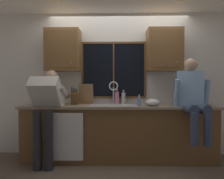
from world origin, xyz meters
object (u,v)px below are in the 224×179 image
object	(u,v)px
person_sitting_on_counter	(193,95)
mixing_bowl	(153,102)
cutting_board	(86,94)
person_standing	(47,105)
soap_dispenser	(139,102)
bottle_tall_clear	(117,97)
knife_block	(75,98)
bottle_green_glass	(123,98)

from	to	relation	value
person_sitting_on_counter	mixing_bowl	bearing A→B (deg)	163.61
cutting_board	person_standing	bearing A→B (deg)	-137.42
soap_dispenser	bottle_tall_clear	distance (m)	0.53
cutting_board	mixing_bowl	world-z (taller)	cutting_board
knife_block	cutting_board	bearing A→B (deg)	37.23
person_sitting_on_counter	bottle_green_glass	xyz separation A→B (m)	(-1.05, 0.47, -0.08)
person_standing	bottle_green_glass	size ratio (longest dim) A/B	5.81
cutting_board	person_sitting_on_counter	bearing A→B (deg)	-15.72
mixing_bowl	bottle_tall_clear	size ratio (longest dim) A/B	0.85
bottle_green_glass	person_standing	bearing A→B (deg)	-158.07
person_sitting_on_counter	soap_dispenser	xyz separation A→B (m)	(-0.81, 0.08, -0.11)
person_standing	bottle_tall_clear	distance (m)	1.20
mixing_bowl	person_sitting_on_counter	bearing A→B (deg)	-16.39
knife_block	person_sitting_on_counter	bearing A→B (deg)	-10.42
person_sitting_on_counter	knife_block	world-z (taller)	person_sitting_on_counter
cutting_board	bottle_green_glass	xyz separation A→B (m)	(0.67, -0.01, -0.07)
cutting_board	mixing_bowl	distance (m)	1.18
cutting_board	bottle_green_glass	world-z (taller)	cutting_board
person_sitting_on_counter	bottle_tall_clear	size ratio (longest dim) A/B	4.50
knife_block	cutting_board	distance (m)	0.23
bottle_tall_clear	cutting_board	bearing A→B (deg)	178.21
cutting_board	mixing_bowl	bearing A→B (deg)	-15.36
bottle_green_glass	cutting_board	bearing A→B (deg)	178.90
person_sitting_on_counter	cutting_board	bearing A→B (deg)	164.28
mixing_bowl	bottle_tall_clear	world-z (taller)	bottle_tall_clear
knife_block	mixing_bowl	distance (m)	1.32
cutting_board	bottle_green_glass	distance (m)	0.67
mixing_bowl	bottle_green_glass	xyz separation A→B (m)	(-0.46, 0.30, 0.05)
mixing_bowl	knife_block	bearing A→B (deg)	172.34
cutting_board	knife_block	bearing A→B (deg)	-142.77
person_standing	person_sitting_on_counter	bearing A→B (deg)	0.45
person_standing	cutting_board	bearing A→B (deg)	42.58
knife_block	bottle_green_glass	size ratio (longest dim) A/B	1.24
person_standing	bottle_tall_clear	bearing A→B (deg)	23.82
person_standing	soap_dispenser	distance (m)	1.45
cutting_board	soap_dispenser	size ratio (longest dim) A/B	1.90
bottle_green_glass	bottle_tall_clear	xyz separation A→B (m)	(-0.12, -0.00, 0.01)
person_standing	soap_dispenser	bearing A→B (deg)	3.72
knife_block	bottle_tall_clear	world-z (taller)	knife_block
person_standing	mixing_bowl	distance (m)	1.69
person_sitting_on_counter	soap_dispenser	distance (m)	0.82
soap_dispenser	cutting_board	bearing A→B (deg)	155.75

